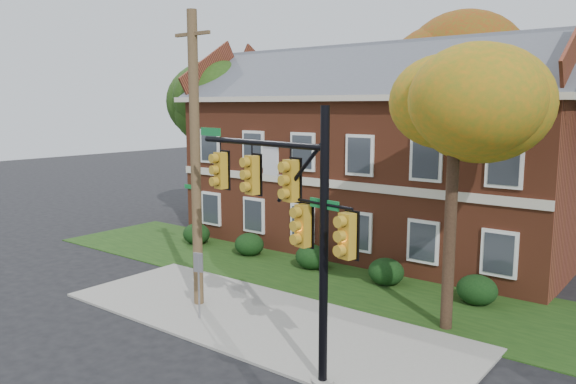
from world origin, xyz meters
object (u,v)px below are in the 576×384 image
Objects in this scene: apartment_building at (375,144)px; hedge_right at (386,272)px; hedge_far_right at (477,290)px; tree_near_right at (461,111)px; hedge_far_left at (196,234)px; traffic_signal at (289,210)px; tree_far_rear at (466,70)px; hedge_center at (312,257)px; hedge_left at (249,244)px; sign_post at (199,275)px; utility_pole at (195,161)px; tree_left_rear at (215,108)px.

apartment_building is 7.73m from hedge_right.
tree_near_right reaches higher than hedge_far_right.
hedge_far_left is at bearing 168.73° from tree_near_right.
apartment_building is at bearing 120.82° from traffic_signal.
hedge_far_right is 16.51m from tree_far_rear.
tree_near_right reaches higher than hedge_center.
sign_post reaches higher than hedge_left.
utility_pole is at bearing -95.25° from hedge_center.
apartment_building is 9.82m from hedge_far_right.
tree_far_rear is 1.69× the size of traffic_signal.
tree_near_right is 18.33m from tree_left_rear.
utility_pole is (-0.54, -11.18, 0.01)m from apartment_building.
traffic_signal is (3.45, -20.84, -4.61)m from tree_far_rear.
hedge_far_left is 0.14× the size of utility_pole.
utility_pole reaches higher than traffic_signal.
hedge_right is at bearing -56.33° from apartment_building.
sign_post is (10.23, -11.02, -5.17)m from tree_left_rear.
hedge_far_left is 15.75m from tree_near_right.
tree_left_rear is (-16.95, 6.97, 0.01)m from tree_near_right.
apartment_building is 12.63m from sign_post.
apartment_building reaches higher than hedge_center.
tree_near_right is at bearing -14.81° from hedge_left.
tree_far_rear is at bearing 80.29° from apartment_building.
apartment_building is 2.12× the size of tree_left_rear.
hedge_far_right is 18.30m from tree_left_rear.
hedge_far_right is at bearing 37.70° from utility_pole.
hedge_center is at bearing 84.30° from utility_pole.
hedge_center is at bearing 180.00° from hedge_right.
tree_near_right is (7.22, -2.83, 6.14)m from hedge_center.
utility_pole is at bearing -158.29° from tree_near_right.
tree_left_rear is (-6.23, 4.14, 6.16)m from hedge_left.
hedge_far_left is 9.84m from utility_pole.
hedge_left is (3.50, 0.00, 0.00)m from hedge_far_left.
hedge_center is at bearing 158.58° from tree_near_right.
sign_post is (-6.50, -6.88, 0.99)m from hedge_far_right.
utility_pole is (-5.34, 1.82, 0.77)m from traffic_signal.
tree_near_right reaches higher than hedge_right.
utility_pole is at bearing -63.50° from hedge_left.
hedge_right is at bearing 0.00° from hedge_left.
tree_left_rear is at bearing 123.42° from hedge_far_left.
tree_left_rear is 1.30× the size of traffic_signal.
hedge_center is 9.84m from traffic_signal.
traffic_signal is 5.16m from sign_post.
hedge_far_right is 6.77m from tree_near_right.
tree_left_rear is 18.93m from traffic_signal.
tree_far_rear is 21.63m from traffic_signal.
hedge_far_left is 14.59m from traffic_signal.
utility_pole reaches higher than hedge_far_right.
hedge_far_left is at bearing 180.00° from hedge_far_right.
tree_far_rear reaches higher than utility_pole.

